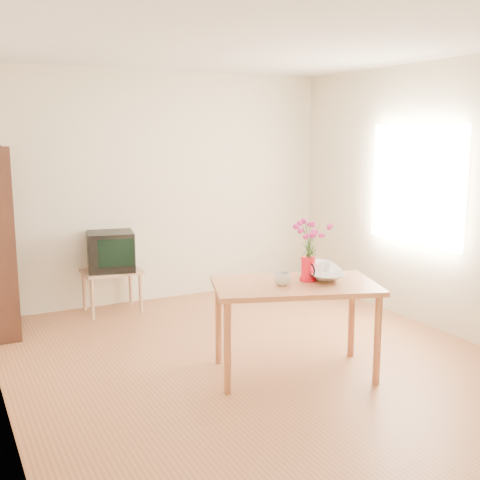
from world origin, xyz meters
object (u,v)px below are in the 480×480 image
pitcher (308,270)px  mug (282,279)px  television (110,251)px  table (295,295)px  bowl (323,252)px

pitcher → mug: (-0.26, -0.04, -0.04)m
mug → television: 2.48m
table → bowl: bearing=36.3°
pitcher → bowl: bowl is taller
pitcher → mug: bearing=-163.1°
mug → television: television is taller
television → mug: bearing=-61.9°
mug → table: bearing=165.6°
table → pitcher: 0.23m
bowl → television: size_ratio=0.78×
bowl → television: bearing=117.5°
pitcher → bowl: (0.20, 0.07, 0.11)m
pitcher → television: (-0.98, 2.33, -0.17)m
television → bowl: bearing=-51.3°
television → table: bearing=-59.1°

